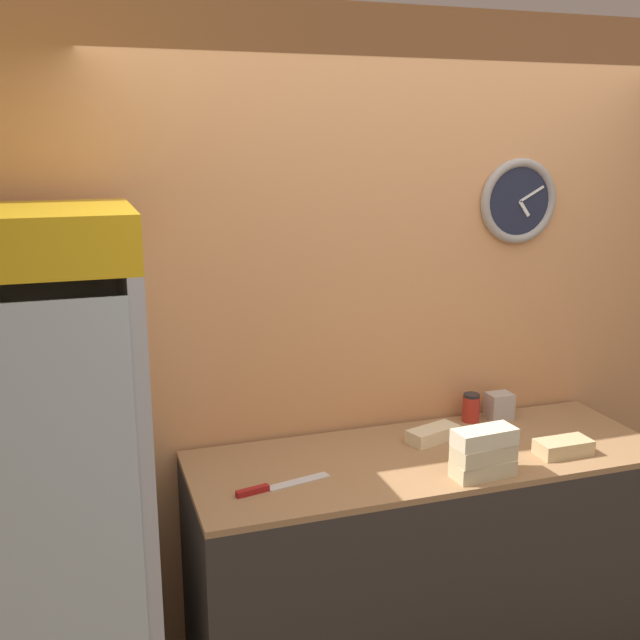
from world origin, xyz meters
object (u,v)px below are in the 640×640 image
chefs_knife (270,487)px  condiment_jar (471,408)px  sandwich_stack_bottom (483,468)px  beverage_cooler (40,468)px  sandwich_flat_left (563,447)px  sandwich_flat_right (433,434)px  sandwich_stack_top (485,437)px  sandwich_stack_middle (484,453)px  napkin_dispenser (499,406)px

chefs_knife → condiment_jar: bearing=20.0°
sandwich_stack_bottom → beverage_cooler: bearing=169.6°
chefs_knife → sandwich_stack_bottom: bearing=-10.5°
sandwich_flat_left → sandwich_flat_right: bearing=146.3°
beverage_cooler → sandwich_stack_top: beverage_cooler is taller
chefs_knife → condiment_jar: 1.10m
beverage_cooler → sandwich_stack_middle: beverage_cooler is taller
beverage_cooler → sandwich_stack_bottom: size_ratio=8.01×
sandwich_stack_middle → napkin_dispenser: (0.38, 0.51, -0.04)m
sandwich_stack_top → condiment_jar: sandwich_stack_top is taller
sandwich_stack_bottom → chefs_knife: size_ratio=0.66×
sandwich_flat_right → sandwich_stack_middle: bearing=-86.3°
beverage_cooler → sandwich_flat_left: beverage_cooler is taller
beverage_cooler → sandwich_stack_top: bearing=-10.4°
sandwich_stack_middle → sandwich_flat_left: 0.43m
sandwich_flat_right → sandwich_flat_left: bearing=-33.7°
condiment_jar → sandwich_stack_bottom: bearing=-114.8°
sandwich_stack_bottom → napkin_dispenser: napkin_dispenser is taller
beverage_cooler → chefs_knife: 0.81m
condiment_jar → napkin_dispenser: size_ratio=1.07×
sandwich_stack_middle → sandwich_flat_right: sandwich_stack_middle is taller
chefs_knife → condiment_jar: size_ratio=2.93×
sandwich_flat_right → napkin_dispenser: 0.43m
sandwich_stack_middle → sandwich_stack_top: bearing=0.0°
sandwich_stack_middle → sandwich_stack_bottom: bearing=0.0°
sandwich_stack_middle → sandwich_flat_left: size_ratio=1.11×
beverage_cooler → sandwich_stack_top: 1.60m
sandwich_flat_left → beverage_cooler: bearing=173.9°
sandwich_stack_top → sandwich_flat_right: (-0.02, 0.37, -0.13)m
sandwich_stack_middle → chefs_knife: size_ratio=0.67×
chefs_knife → sandwich_stack_middle: bearing=-10.5°
sandwich_stack_middle → sandwich_flat_right: bearing=93.7°
sandwich_stack_middle → chefs_knife: bearing=169.5°
sandwich_stack_middle → sandwich_stack_top: sandwich_stack_top is taller
beverage_cooler → sandwich_flat_right: beverage_cooler is taller
sandwich_stack_middle → napkin_dispenser: 0.64m
sandwich_flat_left → napkin_dispenser: (-0.03, 0.43, 0.03)m
condiment_jar → chefs_knife: bearing=-160.0°
sandwich_flat_right → chefs_knife: size_ratio=0.66×
sandwich_flat_right → condiment_jar: size_ratio=1.94×
sandwich_stack_top → sandwich_stack_middle: bearing=0.0°
sandwich_flat_left → sandwich_stack_middle: bearing=-169.4°
sandwich_stack_top → sandwich_flat_right: bearing=93.7°
sandwich_stack_middle → chefs_knife: (-0.79, 0.15, -0.09)m
sandwich_stack_top → condiment_jar: (0.24, 0.52, -0.10)m
sandwich_stack_bottom → sandwich_flat_right: size_ratio=0.99×
sandwich_stack_bottom → sandwich_flat_right: 0.37m
sandwich_stack_top → sandwich_flat_right: 0.39m
sandwich_stack_bottom → chefs_knife: sandwich_stack_bottom is taller
sandwich_stack_top → sandwich_flat_left: size_ratio=1.10×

